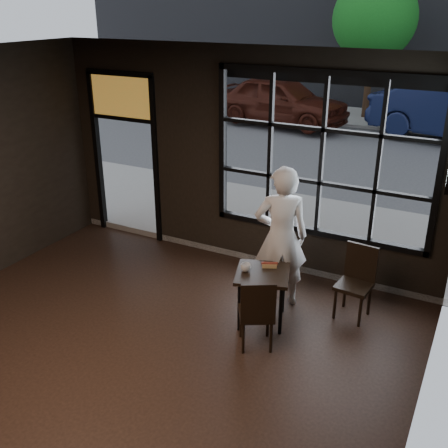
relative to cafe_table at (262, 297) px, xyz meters
The scene contains 14 objects.
floor 2.31m from the cafe_table, 116.17° to the right, with size 6.00×7.00×0.02m, color black.
ceiling 3.67m from the cafe_table, 116.17° to the right, with size 6.00×7.00×0.02m, color black.
wall_right 3.12m from the cafe_table, 45.87° to the right, with size 0.04×7.00×3.20m, color black.
window_frame 2.06m from the cafe_table, 82.47° to the left, with size 3.06×0.12×2.28m, color black.
stained_transom 3.97m from the cafe_table, 155.03° to the left, with size 1.20×0.06×0.70m, color orange.
street_asphalt 21.97m from the cafe_table, 92.63° to the left, with size 60.00×41.00×0.04m, color #545456.
cafe_table is the anchor object (origin of this frame).
chair_near 0.52m from the cafe_table, 73.74° to the right, with size 0.39×0.39×0.91m, color black.
chair_window 1.17m from the cafe_table, 32.52° to the left, with size 0.41×0.41×0.94m, color black.
man 0.80m from the cafe_table, 88.73° to the left, with size 0.69×0.45×1.89m, color white.
hotdog 0.41m from the cafe_table, 83.10° to the left, with size 0.20×0.08×0.06m, color tan, non-canonical shape.
cup 0.44m from the cafe_table, 160.64° to the right, with size 0.12×0.12×0.10m, color silver.
maroon_car 11.26m from the cafe_table, 110.89° to the left, with size 1.75×4.34×1.48m, color #3C150D.
tree_left 13.31m from the cafe_table, 98.21° to the left, with size 2.67×2.67×4.56m.
Camera 1 is at (3.20, -3.14, 3.71)m, focal length 42.00 mm.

